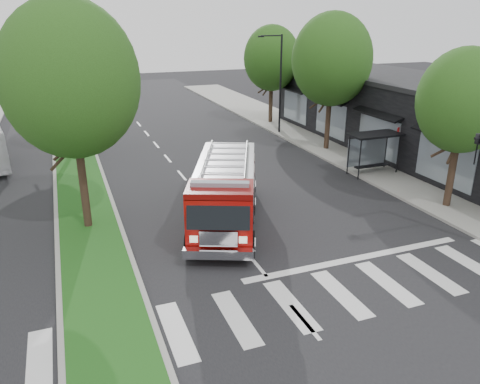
% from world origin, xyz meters
% --- Properties ---
extents(ground, '(140.00, 140.00, 0.00)m').
position_xyz_m(ground, '(0.00, 0.00, 0.00)').
color(ground, black).
rests_on(ground, ground).
extents(sidewalk_right, '(5.00, 80.00, 0.15)m').
position_xyz_m(sidewalk_right, '(12.50, 10.00, 0.07)').
color(sidewalk_right, gray).
rests_on(sidewalk_right, ground).
extents(median, '(3.00, 50.00, 0.15)m').
position_xyz_m(median, '(-6.00, 18.00, 0.08)').
color(median, gray).
rests_on(median, ground).
extents(storefront_row, '(8.00, 30.00, 5.00)m').
position_xyz_m(storefront_row, '(17.00, 10.00, 2.50)').
color(storefront_row, black).
rests_on(storefront_row, ground).
extents(bus_shelter, '(3.20, 1.60, 2.61)m').
position_xyz_m(bus_shelter, '(11.20, 8.15, 2.04)').
color(bus_shelter, black).
rests_on(bus_shelter, ground).
extents(tree_right_near, '(4.40, 4.40, 8.05)m').
position_xyz_m(tree_right_near, '(11.50, 2.00, 5.51)').
color(tree_right_near, black).
rests_on(tree_right_near, ground).
extents(tree_right_mid, '(5.60, 5.60, 9.72)m').
position_xyz_m(tree_right_mid, '(11.50, 14.00, 6.49)').
color(tree_right_mid, black).
rests_on(tree_right_mid, ground).
extents(tree_right_far, '(5.00, 5.00, 8.73)m').
position_xyz_m(tree_right_far, '(11.50, 24.00, 5.84)').
color(tree_right_far, black).
rests_on(tree_right_far, ground).
extents(tree_median_near, '(5.80, 5.80, 10.16)m').
position_xyz_m(tree_median_near, '(-6.00, 6.00, 6.81)').
color(tree_median_near, black).
rests_on(tree_median_near, ground).
extents(tree_median_far, '(5.60, 5.60, 9.72)m').
position_xyz_m(tree_median_far, '(-6.00, 20.00, 6.49)').
color(tree_median_far, black).
rests_on(tree_median_far, ground).
extents(streetlight_right_far, '(2.11, 0.20, 8.00)m').
position_xyz_m(streetlight_right_far, '(10.35, 20.00, 4.48)').
color(streetlight_right_far, black).
rests_on(streetlight_right_far, ground).
extents(fire_engine, '(6.05, 9.48, 3.17)m').
position_xyz_m(fire_engine, '(0.23, 4.39, 1.52)').
color(fire_engine, '#620705').
rests_on(fire_engine, ground).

